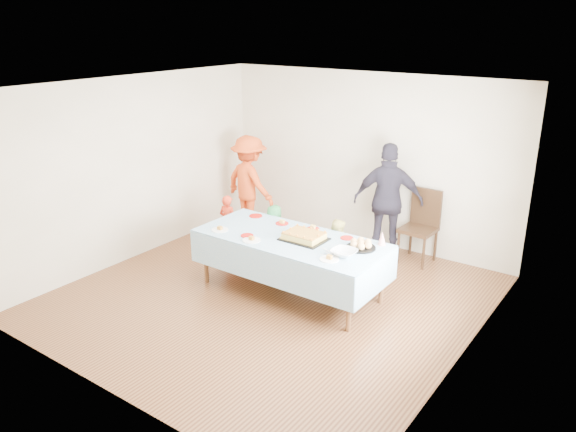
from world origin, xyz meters
name	(u,v)px	position (x,y,z in m)	size (l,w,h in m)	color
ground	(271,296)	(0.00, 0.00, 0.00)	(5.00, 5.00, 0.00)	#442313
room_walls	(273,166)	(0.05, 0.00, 1.77)	(5.04, 5.04, 2.72)	#BCB399
party_table	(290,241)	(0.13, 0.26, 0.72)	(2.50, 1.10, 0.78)	brown
birthday_cake	(304,236)	(0.32, 0.30, 0.83)	(0.56, 0.43, 0.10)	black
rolls_tray	(361,245)	(1.04, 0.46, 0.83)	(0.37, 0.37, 0.11)	black
punch_bowl	(344,253)	(0.99, 0.15, 0.82)	(0.31, 0.31, 0.07)	silver
party_hat	(382,238)	(1.20, 0.72, 0.87)	(0.10, 0.10, 0.17)	white
fork_pile	(331,251)	(0.83, 0.10, 0.81)	(0.24, 0.18, 0.07)	white
plate_red_far_a	(256,216)	(-0.74, 0.64, 0.79)	(0.19, 0.19, 0.01)	red
plate_red_far_b	(282,223)	(-0.26, 0.61, 0.79)	(0.18, 0.18, 0.01)	red
plate_red_far_c	(313,229)	(0.20, 0.68, 0.79)	(0.17, 0.17, 0.01)	red
plate_red_far_d	(347,238)	(0.74, 0.65, 0.79)	(0.17, 0.17, 0.01)	red
plate_red_near	(247,236)	(-0.36, -0.02, 0.79)	(0.17, 0.17, 0.01)	red
plate_white_left	(220,230)	(-0.79, -0.07, 0.79)	(0.23, 0.23, 0.01)	white
plate_white_mid	(252,240)	(-0.21, -0.12, 0.79)	(0.23, 0.23, 0.01)	white
plate_white_right	(329,259)	(0.91, -0.05, 0.79)	(0.23, 0.23, 0.01)	white
dining_chair	(422,222)	(1.10, 2.26, 0.61)	(0.49, 0.49, 1.09)	black
toddler_left	(228,223)	(-1.50, 0.90, 0.44)	(0.32, 0.21, 0.89)	red
toddler_mid	(274,235)	(-0.61, 0.90, 0.45)	(0.44, 0.29, 0.90)	#28793D
toddler_right	(336,250)	(0.45, 0.90, 0.45)	(0.44, 0.34, 0.91)	#CABB5E
adult_left	(249,183)	(-1.83, 1.84, 0.81)	(1.05, 0.60, 1.62)	#E14C1C
adult_right	(388,201)	(0.61, 2.12, 0.88)	(1.03, 0.43, 1.75)	#292533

